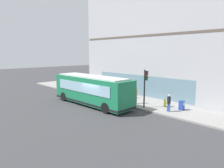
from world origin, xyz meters
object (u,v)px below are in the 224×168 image
traffic_light_near_corner (146,81)px  fire_hydrant (165,103)px  pedestrian_walking_along_curb (130,91)px  pedestrian_by_light_pole (78,84)px  city_bus_nearside (92,90)px  newspaper_vending_box (182,105)px  pedestrian_near_building_entrance (169,102)px  pedestrian_near_hydrant (136,94)px

traffic_light_near_corner → fire_hydrant: bearing=-31.9°
pedestrian_walking_along_curb → pedestrian_by_light_pole: size_ratio=1.01×
city_bus_nearside → newspaper_vending_box: 9.12m
pedestrian_near_building_entrance → pedestrian_walking_along_curb: size_ratio=1.02×
pedestrian_near_hydrant → pedestrian_near_building_entrance: bearing=-91.8°
traffic_light_near_corner → pedestrian_near_building_entrance: 2.91m
pedestrian_walking_along_curb → city_bus_nearside: bearing=166.7°
city_bus_nearside → pedestrian_near_building_entrance: (3.13, -7.33, -0.49)m
traffic_light_near_corner → fire_hydrant: (1.77, -1.11, -2.22)m
city_bus_nearside → traffic_light_near_corner: 5.79m
city_bus_nearside → pedestrian_near_hydrant: (3.25, -3.34, -0.34)m
pedestrian_near_building_entrance → pedestrian_by_light_pole: 14.50m
fire_hydrant → newspaper_vending_box: bearing=-89.8°
city_bus_nearside → pedestrian_near_building_entrance: city_bus_nearside is taller
city_bus_nearside → pedestrian_walking_along_curb: (4.84, -1.15, -0.51)m
traffic_light_near_corner → pedestrian_near_hydrant: traffic_light_near_corner is taller
pedestrian_walking_along_curb → newspaper_vending_box: size_ratio=1.74×
fire_hydrant → pedestrian_by_light_pole: size_ratio=0.48×
pedestrian_walking_along_curb → traffic_light_near_corner: bearing=-119.2°
city_bus_nearside → fire_hydrant: 7.63m
traffic_light_near_corner → fire_hydrant: 3.05m
pedestrian_near_hydrant → pedestrian_by_light_pole: bearing=90.7°
pedestrian_near_hydrant → pedestrian_near_building_entrance: pedestrian_near_hydrant is taller
fire_hydrant → pedestrian_walking_along_curb: size_ratio=0.47×
pedestrian_near_hydrant → pedestrian_walking_along_curb: (1.59, 2.19, -0.17)m
traffic_light_near_corner → newspaper_vending_box: traffic_light_near_corner is taller
pedestrian_by_light_pole → newspaper_vending_box: 15.12m
pedestrian_near_hydrant → traffic_light_near_corner: bearing=-108.5°
pedestrian_near_hydrant → newspaper_vending_box: pedestrian_near_hydrant is taller
city_bus_nearside → pedestrian_near_hydrant: 4.67m
pedestrian_near_building_entrance → city_bus_nearside: bearing=113.1°
fire_hydrant → pedestrian_near_hydrant: 3.09m
pedestrian_near_building_entrance → pedestrian_near_hydrant: bearing=88.2°
traffic_light_near_corner → pedestrian_by_light_pole: 12.28m
fire_hydrant → pedestrian_walking_along_curb: 4.99m
newspaper_vending_box → pedestrian_near_hydrant: bearing=105.2°
pedestrian_walking_along_curb → newspaper_vending_box: bearing=-93.1°
pedestrian_near_building_entrance → newspaper_vending_box: (1.36, -0.55, -0.46)m
pedestrian_walking_along_curb → pedestrian_near_building_entrance: bearing=-105.5°
traffic_light_near_corner → pedestrian_near_building_entrance: size_ratio=2.31×
pedestrian_near_hydrant → pedestrian_walking_along_curb: 2.71m
fire_hydrant → pedestrian_near_building_entrance: (-1.35, -1.24, 0.55)m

